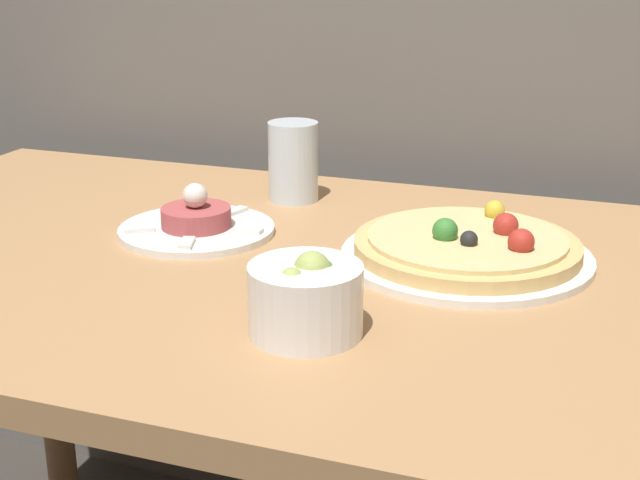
# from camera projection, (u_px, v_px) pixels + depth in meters

# --- Properties ---
(dining_table) EXTENTS (1.43, 0.81, 0.75)m
(dining_table) POSITION_uv_depth(u_px,v_px,m) (292.00, 329.00, 1.15)
(dining_table) COLOR #AD7F51
(dining_table) RESTS_ON ground_plane
(pizza_plate) EXTENTS (0.32, 0.32, 0.06)m
(pizza_plate) POSITION_uv_depth(u_px,v_px,m) (467.00, 248.00, 1.12)
(pizza_plate) COLOR white
(pizza_plate) RESTS_ON dining_table
(tartare_plate) EXTENTS (0.21, 0.21, 0.07)m
(tartare_plate) POSITION_uv_depth(u_px,v_px,m) (196.00, 224.00, 1.23)
(tartare_plate) COLOR white
(tartare_plate) RESTS_ON dining_table
(small_bowl) EXTENTS (0.12, 0.12, 0.09)m
(small_bowl) POSITION_uv_depth(u_px,v_px,m) (306.00, 298.00, 0.91)
(small_bowl) COLOR white
(small_bowl) RESTS_ON dining_table
(drinking_glass) EXTENTS (0.08, 0.08, 0.12)m
(drinking_glass) POSITION_uv_depth(u_px,v_px,m) (293.00, 162.00, 1.36)
(drinking_glass) COLOR silver
(drinking_glass) RESTS_ON dining_table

